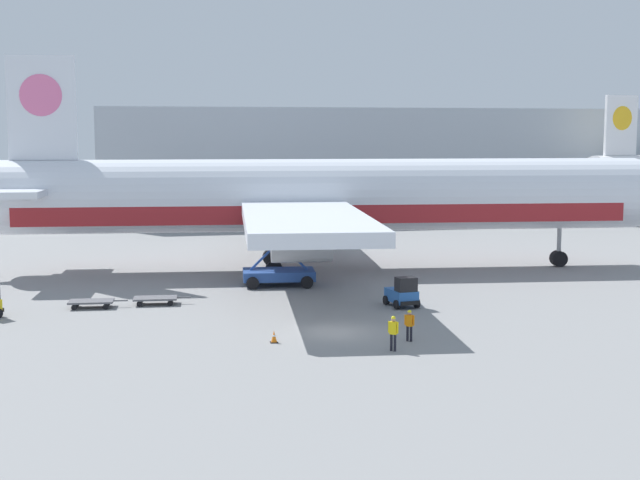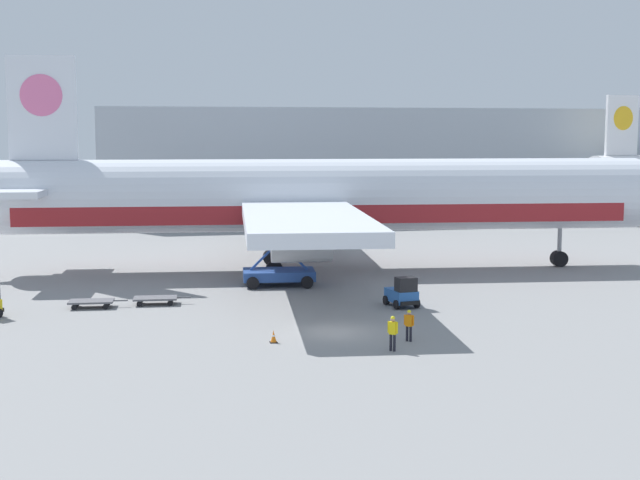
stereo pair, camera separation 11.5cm
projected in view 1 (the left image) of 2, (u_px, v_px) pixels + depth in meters
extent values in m
plane|color=gray|center=(335.00, 332.00, 50.14)|extent=(400.00, 400.00, 0.00)
cube|color=#9EA8B2|center=(442.00, 162.00, 119.88)|extent=(90.00, 18.00, 14.00)
cube|color=slate|center=(466.00, 190.00, 111.42)|extent=(88.20, 0.20, 4.90)
cylinder|color=silver|center=(323.00, 195.00, 71.60)|extent=(52.32, 11.11, 5.80)
cube|color=maroon|center=(323.00, 211.00, 71.76)|extent=(48.17, 10.57, 1.45)
sphere|color=silver|center=(633.00, 193.00, 74.22)|extent=(5.68, 5.68, 5.68)
cube|color=silver|center=(42.00, 108.00, 68.55)|extent=(5.22, 0.97, 8.00)
cylinder|color=pink|center=(41.00, 95.00, 68.43)|extent=(3.24, 0.88, 3.20)
cube|color=silver|center=(31.00, 190.00, 69.22)|extent=(4.92, 13.30, 0.50)
cube|color=silver|center=(291.00, 204.00, 71.43)|extent=(12.89, 48.57, 0.90)
cylinder|color=#9EA0A5|center=(301.00, 242.00, 61.70)|extent=(4.47, 3.22, 2.80)
cylinder|color=#9EA0A5|center=(284.00, 215.00, 81.60)|extent=(4.47, 3.22, 2.80)
cylinder|color=#9EA0A5|center=(559.00, 235.00, 74.01)|extent=(0.36, 0.36, 4.00)
cylinder|color=black|center=(559.00, 259.00, 74.26)|extent=(1.39, 1.03, 1.30)
cylinder|color=#9EA0A5|center=(274.00, 243.00, 68.45)|extent=(0.36, 0.36, 4.00)
cylinder|color=black|center=(274.00, 269.00, 68.69)|extent=(1.39, 1.03, 1.30)
cylinder|color=#9EA0A5|center=(270.00, 234.00, 74.76)|extent=(0.36, 0.36, 4.00)
cylinder|color=black|center=(270.00, 257.00, 75.01)|extent=(1.39, 1.03, 1.30)
cone|color=white|center=(594.00, 178.00, 107.93)|extent=(6.68, 6.05, 5.03)
cube|color=white|center=(621.00, 125.00, 108.62)|extent=(4.73, 1.31, 7.30)
cylinder|color=yellow|center=(621.00, 118.00, 108.51)|extent=(2.96, 1.05, 2.92)
cube|color=white|center=(613.00, 173.00, 108.96)|extent=(5.50, 12.27, 0.46)
cube|color=#284C99|center=(279.00, 275.00, 65.12)|extent=(5.48, 3.52, 0.70)
cube|color=#B2B2B7|center=(278.00, 214.00, 64.58)|extent=(5.21, 3.34, 0.30)
cube|color=yellow|center=(278.00, 207.00, 64.51)|extent=(5.21, 3.34, 0.08)
cube|color=#284C99|center=(279.00, 242.00, 64.83)|extent=(4.27, 0.60, 4.20)
cube|color=#284C99|center=(279.00, 242.00, 64.83)|extent=(4.27, 0.60, 4.20)
cylinder|color=black|center=(304.00, 275.00, 66.85)|extent=(0.93, 0.45, 0.90)
cylinder|color=black|center=(307.00, 282.00, 63.88)|extent=(0.93, 0.45, 0.90)
cylinder|color=black|center=(252.00, 276.00, 66.45)|extent=(0.93, 0.45, 0.90)
cylinder|color=black|center=(253.00, 283.00, 63.49)|extent=(0.93, 0.45, 0.90)
cube|color=#2D66B7|center=(401.00, 296.00, 57.41)|extent=(1.74, 2.49, 0.80)
cube|color=black|center=(406.00, 284.00, 56.70)|extent=(1.37, 1.08, 0.90)
cube|color=black|center=(410.00, 303.00, 56.30)|extent=(1.27, 0.35, 0.24)
cylinder|color=black|center=(417.00, 303.00, 56.96)|extent=(0.33, 0.63, 0.60)
cylinder|color=black|center=(397.00, 305.00, 56.47)|extent=(0.33, 0.63, 0.60)
cylinder|color=black|center=(406.00, 299.00, 58.45)|extent=(0.33, 0.63, 0.60)
cylinder|color=black|center=(386.00, 300.00, 57.96)|extent=(0.33, 0.63, 0.60)
cube|color=#56565B|center=(91.00, 301.00, 56.92)|extent=(2.90, 1.70, 0.12)
cube|color=#56565B|center=(121.00, 301.00, 57.16)|extent=(0.90, 0.15, 0.08)
cylinder|color=black|center=(108.00, 303.00, 57.70)|extent=(0.37, 0.17, 0.36)
cylinder|color=black|center=(106.00, 307.00, 56.45)|extent=(0.37, 0.17, 0.36)
cylinder|color=black|center=(77.00, 304.00, 57.45)|extent=(0.37, 0.17, 0.36)
cylinder|color=black|center=(74.00, 307.00, 56.20)|extent=(0.37, 0.17, 0.36)
cube|color=#56565B|center=(155.00, 298.00, 58.01)|extent=(2.90, 1.70, 0.12)
cube|color=#56565B|center=(184.00, 297.00, 58.25)|extent=(0.90, 0.15, 0.08)
cylinder|color=black|center=(171.00, 300.00, 58.79)|extent=(0.37, 0.17, 0.36)
cylinder|color=black|center=(170.00, 303.00, 57.54)|extent=(0.37, 0.17, 0.36)
cylinder|color=black|center=(141.00, 300.00, 58.54)|extent=(0.37, 0.17, 0.36)
cylinder|color=black|center=(139.00, 304.00, 57.29)|extent=(0.37, 0.17, 0.36)
cylinder|color=black|center=(395.00, 343.00, 45.75)|extent=(0.14, 0.14, 0.88)
cylinder|color=black|center=(391.00, 342.00, 45.84)|extent=(0.14, 0.14, 0.88)
cube|color=yellow|center=(393.00, 328.00, 45.70)|extent=(0.42, 0.39, 0.66)
cylinder|color=yellow|center=(398.00, 328.00, 45.59)|extent=(0.09, 0.09, 0.60)
cylinder|color=yellow|center=(389.00, 327.00, 45.80)|extent=(0.09, 0.09, 0.60)
sphere|color=tan|center=(393.00, 319.00, 45.64)|extent=(0.24, 0.24, 0.24)
sphere|color=yellow|center=(393.00, 318.00, 45.64)|extent=(0.23, 0.23, 0.23)
cylinder|color=black|center=(407.00, 334.00, 47.98)|extent=(0.14, 0.14, 0.82)
cylinder|color=black|center=(411.00, 334.00, 47.90)|extent=(0.14, 0.14, 0.82)
cube|color=orange|center=(409.00, 321.00, 47.85)|extent=(0.42, 0.39, 0.62)
cylinder|color=orange|center=(405.00, 320.00, 47.94)|extent=(0.09, 0.09, 0.56)
cylinder|color=orange|center=(414.00, 320.00, 47.75)|extent=(0.09, 0.09, 0.56)
sphere|color=tan|center=(410.00, 313.00, 47.80)|extent=(0.22, 0.22, 0.22)
sphere|color=yellow|center=(410.00, 312.00, 47.79)|extent=(0.21, 0.21, 0.21)
cube|color=black|center=(274.00, 342.00, 47.65)|extent=(0.40, 0.40, 0.04)
cone|color=orange|center=(274.00, 336.00, 47.61)|extent=(0.32, 0.32, 0.63)
cylinder|color=white|center=(274.00, 336.00, 47.60)|extent=(0.19, 0.19, 0.09)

